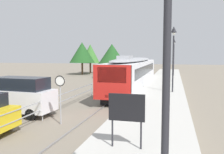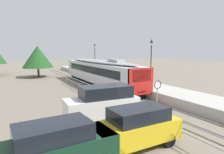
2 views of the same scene
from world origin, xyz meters
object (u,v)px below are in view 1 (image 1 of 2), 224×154
(platform_lamp_mid_platform, at_px, (173,47))
(platform_notice_board, at_px, (127,109))
(platform_lamp_near_end, at_px, (168,11))
(speed_limit_sign, at_px, (60,87))
(parked_van_white, at_px, (19,96))
(commuter_train, at_px, (134,71))
(platform_lamp_far_end, at_px, (174,50))

(platform_lamp_mid_platform, height_order, platform_notice_board, platform_lamp_mid_platform)
(platform_lamp_near_end, distance_m, platform_lamp_mid_platform, 16.90)
(platform_lamp_mid_platform, xyz_separation_m, speed_limit_sign, (-6.12, -8.12, -2.50))
(platform_notice_board, xyz_separation_m, parked_van_white, (-8.37, 6.11, -0.89))
(commuter_train, relative_size, speed_limit_sign, 6.93)
(platform_lamp_mid_platform, relative_size, platform_lamp_far_end, 1.00)
(platform_lamp_near_end, height_order, platform_notice_board, platform_lamp_near_end)
(platform_lamp_mid_platform, bearing_deg, platform_notice_board, -96.04)
(parked_van_white, bearing_deg, platform_notice_board, -36.13)
(platform_lamp_mid_platform, distance_m, speed_limit_sign, 10.47)
(platform_lamp_far_end, xyz_separation_m, parked_van_white, (-9.74, -23.72, -3.33))
(platform_lamp_near_end, bearing_deg, platform_lamp_mid_platform, 90.00)
(commuter_train, bearing_deg, platform_notice_board, -81.37)
(commuter_train, relative_size, platform_lamp_mid_platform, 3.64)
(commuter_train, xyz_separation_m, parked_van_white, (-5.52, -12.65, -0.85))
(platform_lamp_far_end, bearing_deg, speed_limit_sign, -103.74)
(platform_lamp_near_end, relative_size, parked_van_white, 1.07)
(commuter_train, distance_m, speed_limit_sign, 14.07)
(commuter_train, xyz_separation_m, platform_lamp_far_end, (4.21, 11.07, 2.48))
(speed_limit_sign, bearing_deg, parked_van_white, 160.33)
(platform_lamp_near_end, distance_m, platform_notice_board, 4.85)
(platform_lamp_far_end, relative_size, speed_limit_sign, 1.91)
(platform_notice_board, distance_m, speed_limit_sign, 6.76)
(speed_limit_sign, bearing_deg, commuter_train, 82.24)
(platform_notice_board, xyz_separation_m, speed_limit_sign, (-4.75, 4.81, -0.06))
(speed_limit_sign, height_order, parked_van_white, speed_limit_sign)
(commuter_train, xyz_separation_m, speed_limit_sign, (-1.90, -13.94, -0.02))
(platform_lamp_far_end, distance_m, parked_van_white, 25.86)
(platform_lamp_mid_platform, distance_m, parked_van_white, 12.35)
(platform_notice_board, bearing_deg, platform_lamp_near_end, -70.96)
(speed_limit_sign, bearing_deg, platform_lamp_mid_platform, 53.01)
(commuter_train, xyz_separation_m, platform_notice_board, (2.85, -18.76, 0.04))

